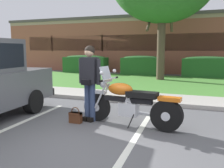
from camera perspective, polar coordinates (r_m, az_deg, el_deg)
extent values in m
plane|color=#565659|center=(4.37, -7.88, -13.77)|extent=(140.00, 140.00, 0.00)
cube|color=#ADA89E|center=(7.44, 5.09, -4.08)|extent=(60.00, 0.20, 0.12)
cube|color=#ADA89E|center=(8.25, 6.71, -3.04)|extent=(60.00, 1.50, 0.08)
cube|color=#478433|center=(11.99, 11.30, 0.27)|extent=(60.00, 6.24, 0.06)
cube|color=silver|center=(5.54, -23.33, -9.57)|extent=(0.38, 4.40, 0.01)
cube|color=silver|center=(4.23, 4.12, -14.43)|extent=(0.38, 4.40, 0.01)
cylinder|color=black|center=(5.61, -3.49, -5.36)|extent=(0.65, 0.17, 0.64)
cylinder|color=silver|center=(5.61, -3.49, -5.36)|extent=(0.19, 0.14, 0.18)
cylinder|color=black|center=(5.01, 12.60, -7.17)|extent=(0.66, 0.25, 0.64)
cylinder|color=silver|center=(5.01, 12.60, -7.17)|extent=(0.20, 0.22, 0.18)
cube|color=silver|center=(5.54, -3.52, -1.83)|extent=(0.45, 0.19, 0.06)
cube|color=orange|center=(4.92, 13.29, -3.40)|extent=(0.46, 0.25, 0.08)
cylinder|color=silver|center=(5.42, -2.70, -2.82)|extent=(0.31, 0.08, 0.58)
cylinder|color=silver|center=(5.55, -1.88, -2.55)|extent=(0.31, 0.08, 0.58)
sphere|color=silver|center=(5.42, -1.97, -0.03)|extent=(0.17, 0.17, 0.17)
cylinder|color=silver|center=(5.34, -0.66, 1.15)|extent=(0.11, 0.72, 0.03)
cylinder|color=black|center=(5.03, -2.57, 0.71)|extent=(0.05, 0.10, 0.04)
cylinder|color=black|center=(5.66, 1.03, 1.54)|extent=(0.05, 0.10, 0.04)
sphere|color=silver|center=(5.07, -2.45, 2.59)|extent=(0.08, 0.08, 0.08)
sphere|color=silver|center=(5.60, 0.58, 3.11)|extent=(0.08, 0.08, 0.08)
cube|color=#B2BCC6|center=(5.37, -1.42, 2.25)|extent=(0.18, 0.37, 0.35)
cube|color=black|center=(5.22, 3.61, -3.67)|extent=(1.10, 0.22, 0.10)
ellipsoid|color=orange|center=(5.25, 1.93, -1.15)|extent=(0.59, 0.38, 0.26)
cube|color=black|center=(5.08, 7.04, -2.44)|extent=(0.67, 0.35, 0.12)
cube|color=silver|center=(5.26, 3.89, -5.83)|extent=(0.42, 0.28, 0.28)
cylinder|color=silver|center=(5.23, 3.56, -4.09)|extent=(0.19, 0.14, 0.21)
cylinder|color=silver|center=(5.21, 4.26, -4.16)|extent=(0.19, 0.14, 0.21)
cylinder|color=silver|center=(5.28, 8.21, -6.95)|extent=(0.61, 0.14, 0.08)
cylinder|color=silver|center=(5.22, 10.30, -7.17)|extent=(0.61, 0.14, 0.08)
cylinder|color=black|center=(5.12, 4.40, -8.64)|extent=(0.13, 0.11, 0.30)
cube|color=black|center=(5.65, -4.64, -8.11)|extent=(0.15, 0.26, 0.10)
cube|color=black|center=(5.73, -5.79, -7.89)|extent=(0.15, 0.26, 0.10)
cylinder|color=navy|center=(5.57, -4.56, -4.30)|extent=(0.14, 0.14, 0.86)
cylinder|color=navy|center=(5.65, -5.72, -4.14)|extent=(0.14, 0.14, 0.86)
cube|color=#232328|center=(5.50, -5.24, 3.12)|extent=(0.41, 0.28, 0.58)
cube|color=#232328|center=(5.49, -5.28, 5.94)|extent=(0.33, 0.25, 0.06)
sphere|color=tan|center=(5.48, -5.30, 7.40)|extent=(0.21, 0.21, 0.21)
sphere|color=black|center=(5.50, -5.21, 7.71)|extent=(0.23, 0.23, 0.23)
cube|color=black|center=(5.43, -6.01, 0.39)|extent=(0.23, 0.14, 0.12)
cylinder|color=#232328|center=(5.37, -3.16, 2.81)|extent=(0.09, 0.09, 0.56)
cylinder|color=#232328|center=(5.65, -7.21, 3.02)|extent=(0.09, 0.09, 0.56)
cube|color=#562D19|center=(5.54, -8.48, -7.75)|extent=(0.28, 0.12, 0.24)
cube|color=#562D19|center=(5.51, -8.53, -6.76)|extent=(0.28, 0.13, 0.04)
torus|color=#562D19|center=(5.50, -8.51, -6.35)|extent=(0.20, 0.02, 0.20)
cube|color=black|center=(7.84, -19.50, -1.37)|extent=(1.90, 0.26, 0.20)
cylinder|color=black|center=(6.60, -17.85, -3.87)|extent=(0.29, 0.62, 0.60)
cylinder|color=#4C3D2D|center=(13.02, 11.31, 7.80)|extent=(0.41, 0.41, 3.20)
cylinder|color=#4C3D2D|center=(13.05, 13.56, 14.75)|extent=(0.14, 1.03, 1.35)
cylinder|color=#4C3D2D|center=(13.22, 8.80, 14.32)|extent=(0.14, 1.31, 1.16)
cube|color=#235623|center=(16.74, -6.21, 4.33)|extent=(3.04, 0.90, 1.10)
ellipsoid|color=#235623|center=(16.71, -6.24, 6.21)|extent=(2.89, 0.84, 0.28)
cube|color=#235623|center=(15.36, 6.77, 3.99)|extent=(2.43, 0.90, 1.10)
ellipsoid|color=#235623|center=(15.33, 6.80, 6.04)|extent=(2.31, 0.84, 0.28)
cube|color=#235623|center=(14.89, 21.38, 3.37)|extent=(2.79, 0.90, 1.10)
ellipsoid|color=#235623|center=(14.86, 21.48, 5.48)|extent=(2.65, 0.84, 0.28)
cube|color=#93513D|center=(22.17, 13.92, 8.50)|extent=(25.06, 11.21, 3.78)
cube|color=#998466|center=(16.78, 11.66, 14.86)|extent=(25.06, 0.10, 0.24)
cube|color=#4C4742|center=(22.28, 14.09, 13.62)|extent=(25.31, 11.32, 0.20)
cube|color=#1E282D|center=(16.66, 11.50, 9.46)|extent=(21.30, 0.06, 1.10)
cube|color=#93513D|center=(19.93, -13.76, 9.13)|extent=(0.08, 0.04, 1.20)
cube|color=#93513D|center=(17.86, -2.29, 9.51)|extent=(0.08, 0.04, 1.20)
cube|color=#93513D|center=(16.65, 11.49, 9.46)|extent=(0.08, 0.04, 1.20)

